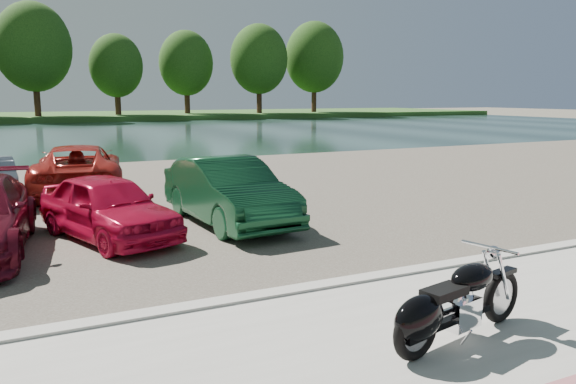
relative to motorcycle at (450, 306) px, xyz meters
name	(u,v)px	position (x,y,z in m)	size (l,w,h in m)	color
ground	(484,326)	(0.92, 0.37, -0.56)	(200.00, 200.00, 0.00)	#595447
promenade	(550,355)	(0.92, -0.63, -0.51)	(60.00, 6.00, 0.10)	#9C9A93
kerb	(391,276)	(0.92, 2.37, -0.49)	(60.00, 0.30, 0.14)	#9C9A93
parking_lot	(214,193)	(0.92, 11.37, -0.54)	(60.00, 18.00, 0.04)	#413B35
river	(94,134)	(0.92, 40.37, -0.56)	(120.00, 40.00, 0.00)	#1A302B
far_bank	(62,116)	(0.92, 72.37, -0.26)	(120.00, 24.00, 0.60)	#224819
far_trees	(102,56)	(5.28, 66.17, 6.93)	(70.25, 10.68, 12.52)	#361E13
motorcycle	(450,306)	(0.00, 0.00, 0.00)	(2.30, 0.89, 1.05)	black
car_4	(108,207)	(-2.75, 6.91, 0.14)	(1.56, 3.87, 1.32)	#BA0C31
car_5	(228,191)	(-0.10, 7.17, 0.22)	(1.57, 4.51, 1.49)	#113E22
car_10	(78,169)	(-2.75, 12.92, 0.21)	(2.41, 5.23, 1.45)	#A3221B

